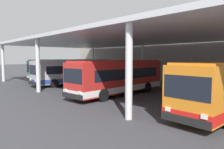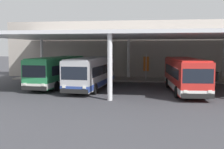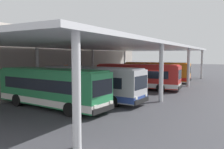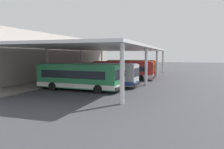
% 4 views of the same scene
% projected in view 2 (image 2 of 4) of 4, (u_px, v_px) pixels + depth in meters
% --- Properties ---
extents(ground_plane, '(200.00, 200.00, 0.00)m').
position_uv_depth(ground_plane, '(186.00, 97.00, 23.53)').
color(ground_plane, '#3D3D42').
extents(platform_kerb, '(42.00, 4.50, 0.18)m').
position_uv_depth(platform_kerb, '(176.00, 80.00, 35.08)').
color(platform_kerb, gray).
rests_on(platform_kerb, ground).
extents(station_building_facade, '(48.00, 1.60, 7.88)m').
position_uv_depth(station_building_facade, '(174.00, 49.00, 37.91)').
color(station_building_facade, '#ADA399').
rests_on(station_building_facade, ground).
extents(canopy_shelter, '(40.00, 17.00, 5.55)m').
position_uv_depth(canopy_shelter, '(181.00, 37.00, 28.43)').
color(canopy_shelter, silver).
rests_on(canopy_shelter, ground).
extents(bus_nearest_bay, '(3.28, 10.68, 3.17)m').
position_uv_depth(bus_nearest_bay, '(58.00, 71.00, 29.75)').
color(bus_nearest_bay, '#28844C').
rests_on(bus_nearest_bay, ground).
extents(bus_second_bay, '(3.18, 10.66, 3.17)m').
position_uv_depth(bus_second_bay, '(92.00, 73.00, 28.03)').
color(bus_second_bay, '#B7B7BC').
rests_on(bus_second_bay, ground).
extents(bus_middle_bay, '(3.32, 10.69, 3.17)m').
position_uv_depth(bus_middle_bay, '(185.00, 75.00, 25.85)').
color(bus_middle_bay, red).
rests_on(bus_middle_bay, ground).
extents(trash_bin, '(0.52, 0.52, 0.98)m').
position_uv_depth(trash_bin, '(217.00, 76.00, 34.34)').
color(trash_bin, '#33383D').
rests_on(trash_bin, platform_kerb).
extents(banner_sign, '(0.70, 0.12, 3.20)m').
position_uv_depth(banner_sign, '(146.00, 65.00, 34.66)').
color(banner_sign, '#B2B2B7').
rests_on(banner_sign, platform_kerb).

